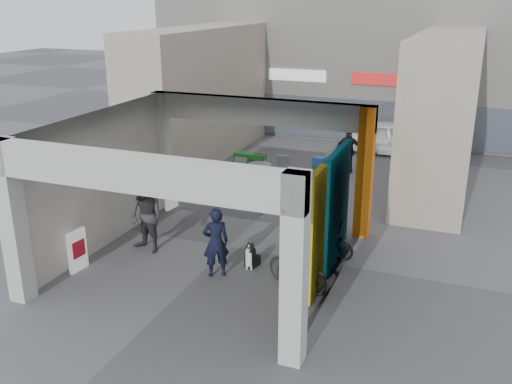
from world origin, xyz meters
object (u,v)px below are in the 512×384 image
at_px(border_collie, 251,257).
at_px(white_van, 399,138).
at_px(bicycle_front, 320,238).
at_px(cafe_set, 259,175).
at_px(man_crates, 349,151).
at_px(bicycle_rear, 298,269).
at_px(man_with_dog, 216,242).
at_px(man_elderly, 304,204).
at_px(produce_stand, 248,169).
at_px(man_back_turned, 146,216).

bearing_deg(border_collie, white_van, 93.03).
bearing_deg(bicycle_front, white_van, 5.65).
xyz_separation_m(cafe_set, man_crates, (2.49, 2.49, 0.47)).
height_order(border_collie, bicycle_rear, bicycle_rear).
distance_m(bicycle_front, bicycle_rear, 1.79).
relative_size(cafe_set, bicycle_front, 0.92).
height_order(man_with_dog, man_crates, man_with_dog).
relative_size(man_with_dog, man_elderly, 0.89).
relative_size(cafe_set, border_collie, 2.41).
distance_m(produce_stand, bicycle_front, 6.55).
relative_size(man_elderly, bicycle_rear, 1.16).
bearing_deg(man_with_dog, man_back_turned, -49.26).
distance_m(produce_stand, white_van, 6.80).
xyz_separation_m(bicycle_front, white_van, (0.46, 10.30, 0.22)).
bearing_deg(border_collie, man_back_turned, -166.33).
bearing_deg(man_back_turned, bicycle_rear, 7.67).
distance_m(man_with_dog, white_van, 12.41).
distance_m(cafe_set, bicycle_rear, 7.31).
distance_m(border_collie, man_elderly, 2.36).
distance_m(man_with_dog, bicycle_rear, 1.96).
distance_m(produce_stand, man_elderly, 5.38).
distance_m(man_back_turned, man_crates, 9.06).
bearing_deg(bicycle_front, border_collie, 140.48).
height_order(produce_stand, bicycle_rear, bicycle_rear).
bearing_deg(bicycle_front, cafe_set, 44.17).
relative_size(border_collie, white_van, 0.17).
bearing_deg(man_back_turned, cafe_set, 97.80).
bearing_deg(white_van, man_elderly, 170.81).
xyz_separation_m(produce_stand, man_with_dog, (2.07, -7.05, 0.47)).
height_order(cafe_set, bicycle_front, cafe_set).
bearing_deg(man_back_turned, man_with_dog, -0.23).
relative_size(produce_stand, man_crates, 0.81).
distance_m(produce_stand, man_crates, 3.71).
xyz_separation_m(border_collie, man_with_dog, (-0.60, -0.66, 0.55)).
bearing_deg(man_with_dog, border_collie, -166.72).
xyz_separation_m(man_elderly, bicycle_rear, (0.71, -2.76, -0.44)).
height_order(produce_stand, white_van, white_van).
bearing_deg(man_elderly, white_van, 71.31).
bearing_deg(border_collie, man_crates, 98.99).
relative_size(man_elderly, white_van, 0.46).
xyz_separation_m(produce_stand, bicycle_front, (4.00, -5.18, 0.12)).
distance_m(cafe_set, produce_stand, 0.78).
height_order(man_back_turned, white_van, man_back_turned).
bearing_deg(bicycle_rear, cafe_set, 46.84).
xyz_separation_m(border_collie, bicycle_rear, (1.33, -0.58, 0.21)).
distance_m(man_crates, white_van, 3.42).
bearing_deg(man_elderly, man_crates, 80.31).
bearing_deg(cafe_set, man_with_dog, -77.39).
xyz_separation_m(man_crates, bicycle_front, (0.91, -7.17, -0.36)).
bearing_deg(man_crates, man_with_dog, 73.10).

